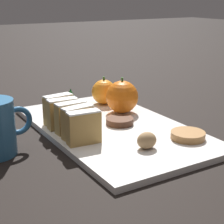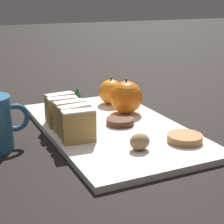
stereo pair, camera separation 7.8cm
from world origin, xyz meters
TOP-DOWN VIEW (x-y plane):
  - ground_plane at (0.00, 0.00)m, footprint 6.00×6.00m
  - serving_platter at (0.00, 0.00)m, footprint 0.27×0.46m
  - stollen_slice_front at (-0.09, -0.06)m, footprint 0.06×0.03m
  - stollen_slice_second at (-0.09, -0.02)m, footprint 0.06×0.03m
  - stollen_slice_third at (-0.09, 0.01)m, footprint 0.06×0.03m
  - stollen_slice_fourth at (-0.09, 0.04)m, footprint 0.06×0.03m
  - stollen_slice_fifth at (-0.09, 0.07)m, footprint 0.06×0.03m
  - orange_near at (0.07, 0.07)m, footprint 0.08×0.08m
  - orange_far at (0.07, 0.15)m, footprint 0.06×0.06m
  - walnut at (-0.01, -0.14)m, footprint 0.04×0.03m
  - chocolate_cookie at (0.02, -0.00)m, footprint 0.06×0.06m
  - gingerbread_cookie at (0.09, -0.14)m, footprint 0.07×0.07m
  - evergreen_sprig at (-0.01, 0.17)m, footprint 0.04×0.04m

SIDE VIEW (x-z plane):
  - ground_plane at x=0.00m, z-range 0.00..0.00m
  - serving_platter at x=0.00m, z-range 0.00..0.01m
  - chocolate_cookie at x=0.02m, z-range 0.01..0.03m
  - gingerbread_cookie at x=0.09m, z-range 0.01..0.03m
  - walnut at x=-0.01m, z-range 0.01..0.04m
  - evergreen_sprig at x=-0.01m, z-range 0.01..0.06m
  - orange_far at x=0.07m, z-range 0.01..0.08m
  - stollen_slice_front at x=-0.09m, z-range 0.01..0.07m
  - stollen_slice_second at x=-0.09m, z-range 0.01..0.07m
  - stollen_slice_third at x=-0.09m, z-range 0.01..0.07m
  - stollen_slice_fourth at x=-0.09m, z-range 0.01..0.07m
  - stollen_slice_fifth at x=-0.09m, z-range 0.01..0.07m
  - orange_near at x=0.07m, z-range 0.01..0.09m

